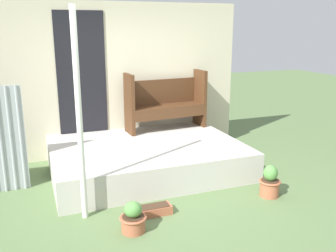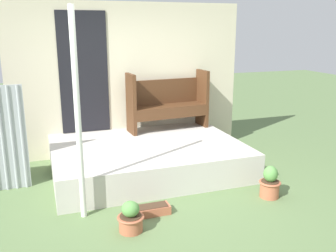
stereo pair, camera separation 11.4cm
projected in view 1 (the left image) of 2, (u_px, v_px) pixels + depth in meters
name	position (u px, v px, depth m)	size (l,w,h in m)	color
ground_plane	(157.00, 200.00, 4.87)	(24.00, 24.00, 0.00)	#5B7547
porch_slab	(147.00, 158.00, 5.82)	(2.86, 2.07, 0.44)	beige
house_wall	(125.00, 79.00, 6.49)	(4.06, 0.08, 2.60)	beige
support_post	(79.00, 118.00, 4.14)	(0.07, 0.07, 2.42)	white
bench	(165.00, 101.00, 6.52)	(1.44, 0.51, 1.01)	#4C2D19
flower_pot_left	(133.00, 219.00, 4.10)	(0.30, 0.30, 0.35)	#B26042
flower_pot_middle	(270.00, 183.00, 4.96)	(0.29, 0.29, 0.44)	#B26042
planter_box_rect	(151.00, 210.00, 4.49)	(0.49, 0.18, 0.11)	#B26042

